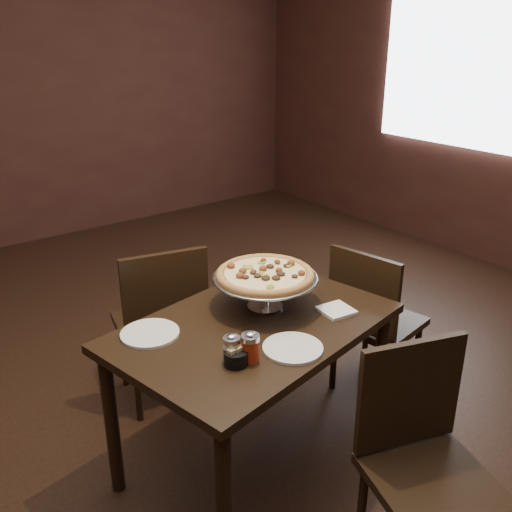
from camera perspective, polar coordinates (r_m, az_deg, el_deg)
room at (r=2.06m, az=0.01°, el=10.42°), size 6.04×7.04×2.84m
dining_table at (r=2.37m, az=-0.23°, el=-8.69°), size 1.24×0.94×0.70m
pizza_stand at (r=2.38m, az=0.92°, el=-1.91°), size 0.45×0.45×0.18m
parmesan_shaker at (r=2.06m, az=-2.44°, el=-9.23°), size 0.06×0.06×0.11m
pepper_flake_shaker at (r=2.06m, az=-0.58°, el=-9.09°), size 0.07×0.07×0.12m
packet_caddy at (r=2.05m, az=-2.04°, el=-10.08°), size 0.09×0.09×0.07m
napkin_stack at (r=2.43m, az=8.04°, el=-5.41°), size 0.15×0.15×0.01m
plate_left at (r=2.28m, az=-10.56°, el=-7.61°), size 0.23×0.23×0.01m
plate_near at (r=2.15m, az=3.70°, el=-9.18°), size 0.23×0.23×0.01m
serving_spatula at (r=2.43m, az=3.38°, el=-1.60°), size 0.14×0.14×0.02m
chair_far at (r=2.85m, az=-9.41°, el=-6.32°), size 0.49×0.49×0.87m
chair_near at (r=2.13m, az=16.32°, el=-18.63°), size 0.50×0.50×0.85m
chair_side at (r=2.95m, az=11.56°, el=-6.00°), size 0.45×0.45×0.83m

